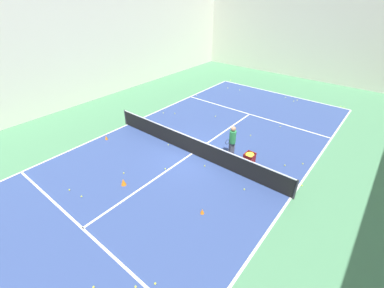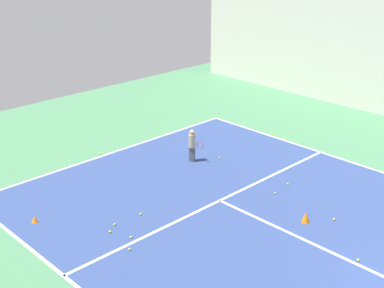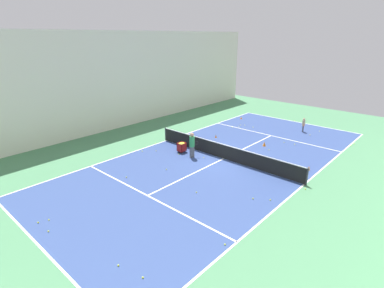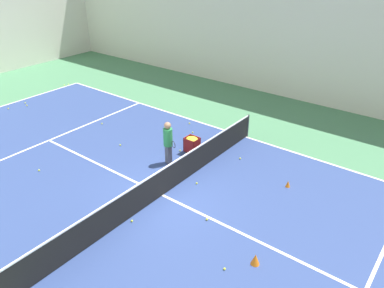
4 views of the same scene
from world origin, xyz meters
name	(u,v)px [view 1 (image 1 of 4)]	position (x,y,z in m)	size (l,w,h in m)	color
ground_plane	(192,154)	(0.00, 0.00, 0.00)	(40.74, 40.74, 0.00)	#477F56
court_playing_area	(192,154)	(0.00, 0.00, 0.00)	(11.50, 24.98, 0.00)	navy
line_baseline_far	(280,94)	(0.00, 12.49, 0.01)	(11.50, 0.10, 0.00)	white
line_sideline_left	(127,125)	(-5.75, 0.00, 0.01)	(0.10, 24.98, 0.00)	white
line_sideline_right	(291,198)	(5.75, 0.00, 0.01)	(0.10, 24.98, 0.00)	white
line_service_near	(82,228)	(0.00, -6.87, 0.01)	(11.50, 0.10, 0.00)	white
line_service_far	(250,114)	(0.00, 6.87, 0.01)	(11.50, 0.10, 0.00)	white
line_centre_service	(192,153)	(0.00, 0.00, 0.01)	(0.10, 13.74, 0.00)	white
hall_enclosure_left	(68,49)	(-11.71, 0.00, 4.25)	(0.15, 37.04, 8.51)	silver
hall_enclosure_far	(312,34)	(0.00, 18.45, 4.25)	(23.26, 0.15, 8.51)	silver
tennis_net	(192,145)	(0.00, 0.00, 0.55)	(11.80, 0.10, 1.07)	#2D2D33
coach_at_net	(232,139)	(1.81, 1.27, 1.04)	(0.47, 0.73, 1.82)	#4C4C56
ball_cart	(249,157)	(3.04, 1.04, 0.52)	(0.49, 0.56, 0.74)	maroon
training_cone_1	(202,211)	(3.19, -3.27, 0.13)	(0.17, 0.17, 0.25)	orange
training_cone_2	(123,182)	(-0.84, -4.18, 0.17)	(0.25, 0.25, 0.34)	orange
training_cone_3	(106,137)	(-5.16, -2.12, 0.14)	(0.17, 0.17, 0.28)	orange
tennis_ball_1	(285,165)	(4.58, 2.19, 0.04)	(0.07, 0.07, 0.07)	yellow
tennis_ball_2	(136,287)	(3.43, -7.08, 0.04)	(0.07, 0.07, 0.07)	yellow
tennis_ball_3	(175,113)	(-4.41, 3.40, 0.04)	(0.07, 0.07, 0.07)	yellow
tennis_ball_6	(168,145)	(-1.67, -0.19, 0.04)	(0.07, 0.07, 0.07)	yellow
tennis_ball_7	(131,120)	(-6.03, 0.53, 0.04)	(0.07, 0.07, 0.07)	yellow
tennis_ball_8	(240,90)	(-3.22, 10.99, 0.04)	(0.07, 0.07, 0.07)	yellow
tennis_ball_9	(294,101)	(1.65, 11.42, 0.04)	(0.07, 0.07, 0.07)	yellow
tennis_ball_10	(81,196)	(-1.65, -5.92, 0.04)	(0.07, 0.07, 0.07)	yellow
tennis_ball_11	(341,106)	(4.96, 12.68, 0.04)	(0.07, 0.07, 0.07)	yellow
tennis_ball_12	(344,107)	(5.23, 12.64, 0.04)	(0.07, 0.07, 0.07)	yellow
tennis_ball_13	(124,173)	(-1.54, -3.63, 0.04)	(0.07, 0.07, 0.07)	yellow
tennis_ball_14	(297,100)	(1.80, 11.84, 0.04)	(0.07, 0.07, 0.07)	yellow
tennis_ball_15	(228,88)	(-4.37, 10.76, 0.04)	(0.07, 0.07, 0.07)	yellow
tennis_ball_16	(302,185)	(5.85, 1.12, 0.04)	(0.07, 0.07, 0.07)	yellow
tennis_ball_17	(250,159)	(2.85, 1.53, 0.04)	(0.07, 0.07, 0.07)	yellow
tennis_ball_18	(215,116)	(-1.75, 4.88, 0.04)	(0.07, 0.07, 0.07)	yellow
tennis_ball_19	(69,190)	(-2.49, -6.03, 0.04)	(0.07, 0.07, 0.07)	yellow
tennis_ball_20	(250,135)	(1.62, 3.93, 0.04)	(0.07, 0.07, 0.07)	yellow
tennis_ball_21	(216,154)	(1.10, 0.83, 0.04)	(0.07, 0.07, 0.07)	yellow
tennis_ball_22	(205,166)	(1.30, -0.54, 0.04)	(0.07, 0.07, 0.07)	yellow
tennis_ball_24	(196,95)	(-5.47, 7.36, 0.04)	(0.07, 0.07, 0.07)	yellow
tennis_ball_26	(231,80)	(-5.42, 12.97, 0.04)	(0.07, 0.07, 0.07)	yellow
tennis_ball_27	(244,189)	(3.84, -0.85, 0.04)	(0.07, 0.07, 0.07)	yellow
tennis_ball_29	(280,127)	(2.61, 6.32, 0.04)	(0.07, 0.07, 0.07)	yellow
tennis_ball_30	(163,113)	(-5.15, 2.91, 0.04)	(0.07, 0.07, 0.07)	yellow
tennis_ball_31	(165,169)	(-0.15, -2.04, 0.04)	(0.07, 0.07, 0.07)	yellow
tennis_ball_32	(94,287)	(2.41, -7.92, 0.04)	(0.07, 0.07, 0.07)	yellow
tennis_ball_33	(155,284)	(3.84, -6.62, 0.04)	(0.07, 0.07, 0.07)	yellow
tennis_ball_34	(285,97)	(0.80, 11.82, 0.04)	(0.07, 0.07, 0.07)	yellow
tennis_ball_35	(303,164)	(5.28, 2.93, 0.04)	(0.07, 0.07, 0.07)	yellow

